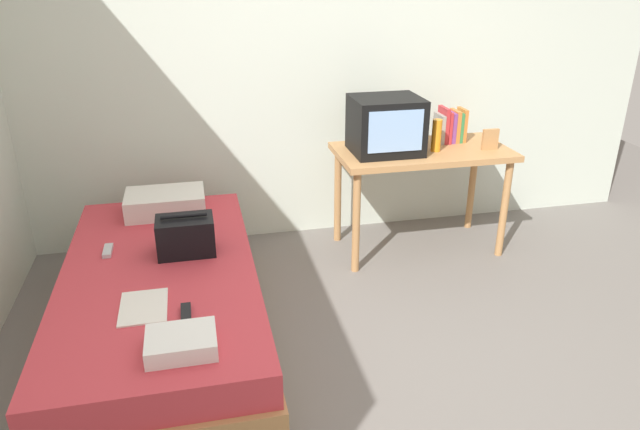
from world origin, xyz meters
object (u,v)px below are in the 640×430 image
(handbag, at_px, (186,236))
(tv, at_px, (386,125))
(picture_frame, at_px, (490,139))
(book_row, at_px, (450,126))
(pillow, at_px, (166,203))
(remote_silver, at_px, (108,251))
(folded_towel, at_px, (181,343))
(desk, at_px, (422,162))
(water_bottle, at_px, (436,135))
(remote_dark, at_px, (186,314))
(bed, at_px, (163,306))
(magazine, at_px, (144,307))

(handbag, bearing_deg, tv, 25.23)
(picture_frame, xyz_separation_m, handbag, (-2.00, -0.51, -0.26))
(handbag, bearing_deg, book_row, 22.53)
(pillow, distance_m, remote_silver, 0.58)
(pillow, relative_size, folded_towel, 1.71)
(desk, bearing_deg, water_bottle, -43.11)
(remote_dark, distance_m, remote_silver, 0.82)
(handbag, height_order, remote_dark, handbag)
(bed, bearing_deg, magazine, -98.38)
(desk, relative_size, remote_silver, 8.06)
(picture_frame, bearing_deg, pillow, 177.96)
(bed, xyz_separation_m, tv, (1.45, 0.77, 0.69))
(book_row, relative_size, handbag, 0.81)
(picture_frame, xyz_separation_m, magazine, (-2.21, -1.03, -0.35))
(water_bottle, distance_m, pillow, 1.79)
(bed, distance_m, handbag, 0.39)
(remote_silver, bearing_deg, tv, 16.85)
(magazine, height_order, remote_dark, remote_dark)
(magazine, bearing_deg, bed, 81.62)
(remote_dark, relative_size, folded_towel, 0.56)
(tv, xyz_separation_m, handbag, (-1.31, -0.62, -0.37))
(handbag, bearing_deg, folded_towel, -92.21)
(desk, distance_m, folded_towel, 2.21)
(remote_silver, xyz_separation_m, folded_towel, (0.38, -0.97, 0.03))
(desk, height_order, folded_towel, desk)
(folded_towel, bearing_deg, magazine, 114.89)
(handbag, bearing_deg, desk, 21.61)
(book_row, distance_m, picture_frame, 0.30)
(handbag, height_order, remote_silver, handbag)
(desk, relative_size, picture_frame, 8.27)
(book_row, distance_m, magazine, 2.42)
(desk, relative_size, folded_towel, 4.14)
(tv, height_order, pillow, tv)
(remote_silver, relative_size, folded_towel, 0.51)
(bed, bearing_deg, book_row, 24.69)
(magazine, distance_m, folded_towel, 0.40)
(water_bottle, height_order, remote_dark, water_bottle)
(water_bottle, xyz_separation_m, handbag, (-1.64, -0.56, -0.29))
(picture_frame, bearing_deg, handbag, -165.62)
(book_row, xyz_separation_m, magazine, (-2.02, -1.27, -0.39))
(desk, xyz_separation_m, handbag, (-1.58, -0.62, -0.09))
(magazine, height_order, folded_towel, folded_towel)
(water_bottle, distance_m, picture_frame, 0.37)
(remote_silver, height_order, folded_towel, folded_towel)
(tv, xyz_separation_m, water_bottle, (0.33, -0.05, -0.07))
(book_row, height_order, picture_frame, book_row)
(tv, distance_m, book_row, 0.54)
(picture_frame, bearing_deg, tv, 171.68)
(water_bottle, height_order, handbag, water_bottle)
(pillow, distance_m, magazine, 1.11)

